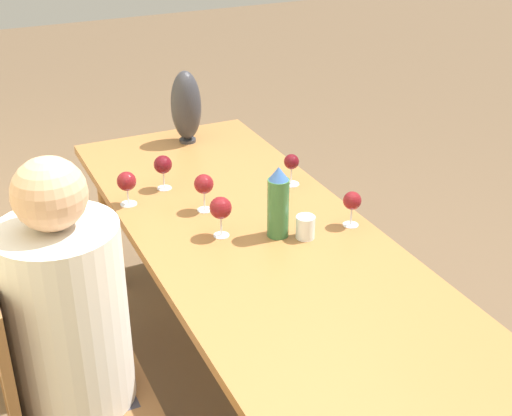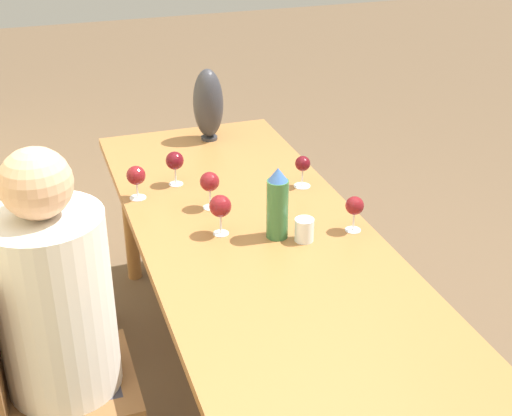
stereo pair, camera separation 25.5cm
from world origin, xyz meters
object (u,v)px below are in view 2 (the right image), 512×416
object	(u,v)px
wine_glass_4	(136,176)
wine_glass_5	(175,161)
water_bottle	(277,204)
wine_glass_0	(210,182)
water_tumbler	(304,230)
vase	(208,104)
wine_glass_1	(303,165)
chair_far	(29,261)
chair_near	(41,374)
wine_glass_2	(355,206)
wine_glass_3	(220,207)
person_near	(62,323)

from	to	relation	value
wine_glass_4	wine_glass_5	bearing A→B (deg)	-66.17
water_bottle	wine_glass_0	size ratio (longest dim) A/B	1.80
water_tumbler	vase	bearing A→B (deg)	3.45
wine_glass_1	chair_far	size ratio (longest dim) A/B	0.14
water_bottle	chair_far	world-z (taller)	water_bottle
wine_glass_0	chair_near	distance (m)	0.92
wine_glass_2	wine_glass_3	world-z (taller)	wine_glass_3
vase	person_near	world-z (taller)	person_near
water_tumbler	wine_glass_0	xyz separation A→B (m)	(0.35, 0.25, 0.07)
wine_glass_0	wine_glass_1	size ratio (longest dim) A/B	1.12
wine_glass_4	chair_near	size ratio (longest dim) A/B	0.15
water_tumbler	wine_glass_2	xyz separation A→B (m)	(0.01, -0.20, 0.06)
water_bottle	vase	world-z (taller)	vase
chair_near	chair_far	size ratio (longest dim) A/B	1.00
water_bottle	wine_glass_4	distance (m)	0.63
water_bottle	wine_glass_1	distance (m)	0.44
water_bottle	wine_glass_3	distance (m)	0.21
wine_glass_1	chair_far	bearing A→B (deg)	80.31
wine_glass_3	chair_far	bearing A→B (deg)	55.66
person_near	wine_glass_3	bearing A→B (deg)	-66.08
water_bottle	vase	bearing A→B (deg)	-1.07
water_bottle	person_near	world-z (taller)	person_near
wine_glass_4	wine_glass_2	bearing A→B (deg)	-126.51
wine_glass_5	chair_near	bearing A→B (deg)	139.38
wine_glass_1	wine_glass_3	distance (m)	0.51
wine_glass_4	chair_far	size ratio (longest dim) A/B	0.15
wine_glass_0	wine_glass_5	distance (m)	0.26
wine_glass_5	person_near	world-z (taller)	person_near
chair_far	wine_glass_2	bearing A→B (deg)	-117.50
wine_glass_4	vase	bearing A→B (deg)	-40.28
wine_glass_0	wine_glass_4	bearing A→B (deg)	55.31
chair_near	wine_glass_0	bearing A→B (deg)	-55.89
water_tumbler	wine_glass_4	world-z (taller)	wine_glass_4
water_tumbler	wine_glass_0	bearing A→B (deg)	35.34
wine_glass_1	wine_glass_5	world-z (taller)	wine_glass_5
wine_glass_4	wine_glass_5	xyz separation A→B (m)	(0.08, -0.17, 0.01)
wine_glass_2	water_bottle	bearing A→B (deg)	80.13
wine_glass_0	chair_near	xyz separation A→B (m)	(-0.48, 0.70, -0.36)
wine_glass_3	wine_glass_5	size ratio (longest dim) A/B	1.06
wine_glass_0	person_near	distance (m)	0.80
water_tumbler	chair_near	world-z (taller)	chair_near
wine_glass_5	chair_near	xyz separation A→B (m)	(-0.73, 0.62, -0.36)
wine_glass_4	chair_near	world-z (taller)	chair_near
vase	chair_near	bearing A→B (deg)	142.73
water_bottle	wine_glass_5	world-z (taller)	water_bottle
water_tumbler	wine_glass_0	world-z (taller)	wine_glass_0
wine_glass_1	wine_glass_5	bearing A→B (deg)	69.20
wine_glass_5	wine_glass_0	bearing A→B (deg)	-162.59
wine_glass_1	wine_glass_2	size ratio (longest dim) A/B	0.98
wine_glass_1	wine_glass_4	size ratio (longest dim) A/B	0.97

